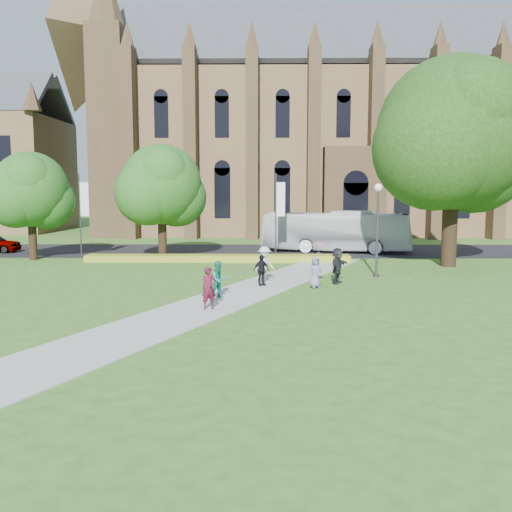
{
  "coord_description": "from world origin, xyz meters",
  "views": [
    {
      "loc": [
        1.11,
        -25.42,
        4.97
      ],
      "look_at": [
        0.75,
        2.93,
        1.6
      ],
      "focal_mm": 40.0,
      "sensor_mm": 36.0,
      "label": 1
    }
  ],
  "objects_px": {
    "streetlamp": "(378,219)",
    "tour_coach": "(336,231)",
    "large_tree": "(453,134)",
    "pedestrian_0": "(209,288)"
  },
  "relations": [
    {
      "from": "streetlamp",
      "to": "pedestrian_0",
      "type": "xyz_separation_m",
      "value": [
        -8.62,
        -8.93,
        -2.38
      ]
    },
    {
      "from": "large_tree",
      "to": "pedestrian_0",
      "type": "relative_size",
      "value": 7.56
    },
    {
      "from": "large_tree",
      "to": "pedestrian_0",
      "type": "distance_m",
      "value": 20.86
    },
    {
      "from": "pedestrian_0",
      "to": "tour_coach",
      "type": "bearing_deg",
      "value": 41.19
    },
    {
      "from": "streetlamp",
      "to": "pedestrian_0",
      "type": "height_order",
      "value": "streetlamp"
    },
    {
      "from": "large_tree",
      "to": "tour_coach",
      "type": "relative_size",
      "value": 1.14
    },
    {
      "from": "streetlamp",
      "to": "large_tree",
      "type": "distance_m",
      "value": 8.73
    },
    {
      "from": "streetlamp",
      "to": "tour_coach",
      "type": "height_order",
      "value": "streetlamp"
    },
    {
      "from": "large_tree",
      "to": "tour_coach",
      "type": "xyz_separation_m",
      "value": [
        -6.18,
        8.15,
        -6.73
      ]
    },
    {
      "from": "pedestrian_0",
      "to": "large_tree",
      "type": "bearing_deg",
      "value": 14.94
    }
  ]
}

